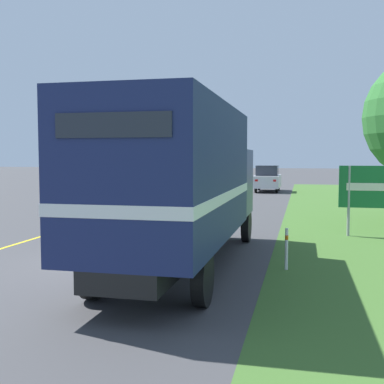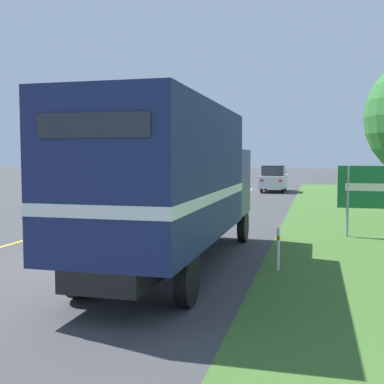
{
  "view_description": "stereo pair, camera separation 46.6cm",
  "coord_description": "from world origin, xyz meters",
  "px_view_note": "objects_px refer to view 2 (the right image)",
  "views": [
    {
      "loc": [
        4.45,
        -10.73,
        2.55
      ],
      "look_at": [
        0.3,
        7.26,
        1.2
      ],
      "focal_mm": 45.0,
      "sensor_mm": 36.0,
      "label": 1
    },
    {
      "loc": [
        4.9,
        -10.62,
        2.55
      ],
      "look_at": [
        0.3,
        7.26,
        1.2
      ],
      "focal_mm": 45.0,
      "sensor_mm": 36.0,
      "label": 2
    }
  ],
  "objects_px": {
    "horse_trailer_truck": "(173,181)",
    "delineator_post": "(278,248)",
    "highway_sign": "(374,188)",
    "lead_car_silver_ahead": "(274,178)",
    "lead_car_white": "(189,187)"
  },
  "relations": [
    {
      "from": "horse_trailer_truck",
      "to": "highway_sign",
      "type": "relative_size",
      "value": 3.32
    },
    {
      "from": "lead_car_white",
      "to": "delineator_post",
      "type": "relative_size",
      "value": 4.39
    },
    {
      "from": "horse_trailer_truck",
      "to": "lead_car_silver_ahead",
      "type": "xyz_separation_m",
      "value": [
        0.12,
        25.28,
        -1.04
      ]
    },
    {
      "from": "lead_car_silver_ahead",
      "to": "lead_car_white",
      "type": "bearing_deg",
      "value": -109.23
    },
    {
      "from": "delineator_post",
      "to": "highway_sign",
      "type": "bearing_deg",
      "value": 63.75
    },
    {
      "from": "lead_car_white",
      "to": "highway_sign",
      "type": "xyz_separation_m",
      "value": [
        8.43,
        -9.06,
        0.66
      ]
    },
    {
      "from": "horse_trailer_truck",
      "to": "lead_car_silver_ahead",
      "type": "height_order",
      "value": "horse_trailer_truck"
    },
    {
      "from": "lead_car_silver_ahead",
      "to": "horse_trailer_truck",
      "type": "bearing_deg",
      "value": -90.27
    },
    {
      "from": "horse_trailer_truck",
      "to": "delineator_post",
      "type": "distance_m",
      "value": 2.8
    },
    {
      "from": "lead_car_silver_ahead",
      "to": "delineator_post",
      "type": "xyz_separation_m",
      "value": [
        2.19,
        -24.8,
        -0.47
      ]
    },
    {
      "from": "highway_sign",
      "to": "delineator_post",
      "type": "xyz_separation_m",
      "value": [
        -2.57,
        -5.22,
        -1.07
      ]
    },
    {
      "from": "highway_sign",
      "to": "delineator_post",
      "type": "distance_m",
      "value": 5.91
    },
    {
      "from": "horse_trailer_truck",
      "to": "delineator_post",
      "type": "height_order",
      "value": "horse_trailer_truck"
    },
    {
      "from": "lead_car_silver_ahead",
      "to": "delineator_post",
      "type": "bearing_deg",
      "value": -84.96
    },
    {
      "from": "horse_trailer_truck",
      "to": "highway_sign",
      "type": "distance_m",
      "value": 7.52
    }
  ]
}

